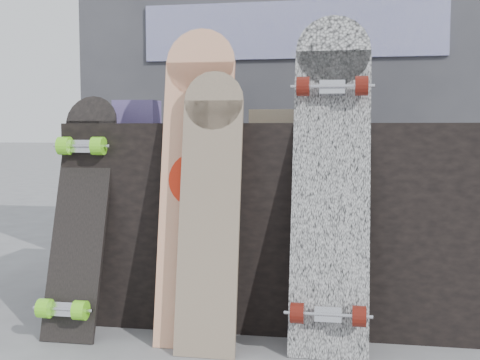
% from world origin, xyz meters
% --- Properties ---
extents(ground, '(60.00, 60.00, 0.00)m').
position_xyz_m(ground, '(0.00, 0.00, 0.00)').
color(ground, slate).
rests_on(ground, ground).
extents(vendor_table, '(1.60, 0.60, 0.80)m').
position_xyz_m(vendor_table, '(0.00, 0.50, 0.40)').
color(vendor_table, black).
rests_on(vendor_table, ground).
extents(booth, '(2.40, 0.22, 2.20)m').
position_xyz_m(booth, '(0.00, 1.35, 1.10)').
color(booth, '#36363B').
rests_on(booth, ground).
extents(merch_box_purple, '(0.18, 0.12, 0.10)m').
position_xyz_m(merch_box_purple, '(-0.59, 0.49, 0.85)').
color(merch_box_purple, '#3F3C7A').
rests_on(merch_box_purple, vendor_table).
extents(merch_box_small, '(0.14, 0.14, 0.12)m').
position_xyz_m(merch_box_small, '(0.24, 0.43, 0.86)').
color(merch_box_small, '#3F3C7A').
rests_on(merch_box_small, vendor_table).
extents(merch_box_flat, '(0.22, 0.10, 0.06)m').
position_xyz_m(merch_box_flat, '(-0.00, 0.55, 0.83)').
color(merch_box_flat, '#D1B78C').
rests_on(merch_box_flat, vendor_table).
extents(longboard_geisha, '(0.26, 0.24, 1.16)m').
position_xyz_m(longboard_geisha, '(-0.25, 0.14, 0.61)').
color(longboard_geisha, beige).
rests_on(longboard_geisha, ground).
extents(longboard_celtic, '(0.21, 0.21, 0.99)m').
position_xyz_m(longboard_celtic, '(-0.18, 0.06, 0.52)').
color(longboard_celtic, '#D4B590').
rests_on(longboard_celtic, ground).
extents(longboard_cascadia, '(0.27, 0.36, 1.20)m').
position_xyz_m(longboard_cascadia, '(0.24, 0.15, 0.62)').
color(longboard_cascadia, silver).
rests_on(longboard_cascadia, ground).
extents(skateboard_dark, '(0.21, 0.36, 0.91)m').
position_xyz_m(skateboard_dark, '(-0.70, 0.14, 0.47)').
color(skateboard_dark, black).
rests_on(skateboard_dark, ground).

